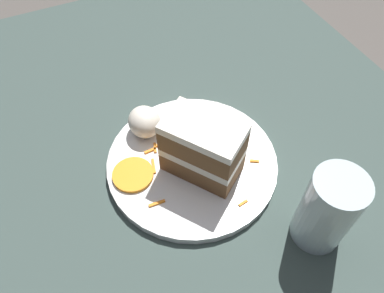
# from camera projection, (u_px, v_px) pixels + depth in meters

# --- Properties ---
(ground_plane) EXTENTS (6.00, 6.00, 0.00)m
(ground_plane) POSITION_uv_depth(u_px,v_px,m) (213.00, 182.00, 0.60)
(ground_plane) COLOR #4C4742
(ground_plane) RESTS_ON ground
(dining_table) EXTENTS (1.14, 0.82, 0.02)m
(dining_table) POSITION_uv_depth(u_px,v_px,m) (213.00, 178.00, 0.59)
(dining_table) COLOR #384742
(dining_table) RESTS_ON ground
(plate) EXTENTS (0.27, 0.27, 0.01)m
(plate) POSITION_uv_depth(u_px,v_px,m) (192.00, 162.00, 0.59)
(plate) COLOR white
(plate) RESTS_ON dining_table
(cake_slice) EXTENTS (0.13, 0.12, 0.10)m
(cake_slice) POSITION_uv_depth(u_px,v_px,m) (203.00, 148.00, 0.54)
(cake_slice) COLOR brown
(cake_slice) RESTS_ON plate
(cream_dollop) EXTENTS (0.06, 0.05, 0.05)m
(cream_dollop) POSITION_uv_depth(u_px,v_px,m) (145.00, 122.00, 0.60)
(cream_dollop) COLOR silver
(cream_dollop) RESTS_ON plate
(orange_garnish) EXTENTS (0.06, 0.06, 0.01)m
(orange_garnish) POSITION_uv_depth(u_px,v_px,m) (133.00, 175.00, 0.56)
(orange_garnish) COLOR orange
(orange_garnish) RESTS_ON plate
(carrot_shreds_scatter) EXTENTS (0.20, 0.18, 0.00)m
(carrot_shreds_scatter) POSITION_uv_depth(u_px,v_px,m) (173.00, 155.00, 0.59)
(carrot_shreds_scatter) COLOR orange
(carrot_shreds_scatter) RESTS_ON plate
(drinking_glass) EXTENTS (0.07, 0.07, 0.13)m
(drinking_glass) POSITION_uv_depth(u_px,v_px,m) (325.00, 213.00, 0.48)
(drinking_glass) COLOR silver
(drinking_glass) RESTS_ON dining_table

